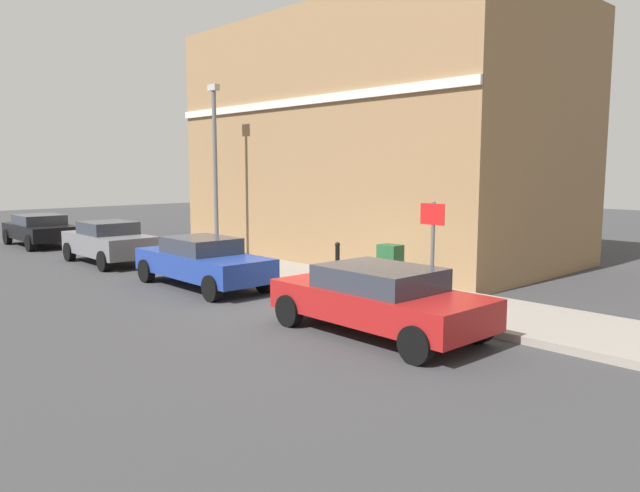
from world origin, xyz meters
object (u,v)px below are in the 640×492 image
at_px(bollard_near_cabinet, 337,260).
at_px(street_sign, 432,240).
at_px(car_black, 40,229).
at_px(car_red, 379,298).
at_px(car_grey, 109,242).
at_px(car_blue, 202,261).
at_px(lamppost, 215,164).
at_px(utility_cabinet, 390,270).

xyz_separation_m(bollard_near_cabinet, street_sign, (-1.11, -3.88, 0.96)).
distance_m(car_black, street_sign, 18.34).
bearing_deg(car_red, car_grey, 0.65).
height_order(car_grey, street_sign, street_sign).
bearing_deg(car_blue, lamppost, -37.58).
height_order(car_blue, car_black, car_blue).
xyz_separation_m(car_grey, utility_cabinet, (2.66, -9.88, -0.05)).
height_order(car_black, lamppost, lamppost).
distance_m(car_red, car_blue, 6.26).
bearing_deg(bollard_near_cabinet, car_black, 101.06).
xyz_separation_m(car_red, utility_cabinet, (2.73, 2.02, -0.02)).
height_order(car_red, lamppost, lamppost).
bearing_deg(street_sign, car_red, -178.56).
bearing_deg(utility_cabinet, lamppost, 88.91).
xyz_separation_m(utility_cabinet, bollard_near_cabinet, (0.10, 1.91, 0.02)).
relative_size(car_grey, street_sign, 1.73).
bearing_deg(car_grey, street_sign, -171.07).
bearing_deg(street_sign, bollard_near_cabinet, 73.99).
bearing_deg(utility_cabinet, car_red, -143.54).
relative_size(car_blue, lamppost, 0.79).
relative_size(utility_cabinet, street_sign, 0.50).
xyz_separation_m(bollard_near_cabinet, lamppost, (0.05, 5.81, 2.60)).
bearing_deg(car_black, utility_cabinet, -169.59).
relative_size(car_red, street_sign, 1.88).
height_order(car_red, car_grey, car_grey).
distance_m(car_grey, street_sign, 12.00).
relative_size(car_red, utility_cabinet, 3.76).
bearing_deg(lamppost, car_black, 108.47).
bearing_deg(car_grey, utility_cabinet, -163.91).
bearing_deg(car_grey, lamppost, -126.56).
relative_size(car_red, car_blue, 0.96).
bearing_deg(lamppost, car_blue, -128.63).
height_order(car_blue, lamppost, lamppost).
bearing_deg(utility_cabinet, car_black, 99.45).
bearing_deg(car_grey, car_red, -179.31).
relative_size(car_red, bollard_near_cabinet, 4.17).
distance_m(car_red, car_black, 18.28).
height_order(utility_cabinet, bollard_near_cabinet, utility_cabinet).
bearing_deg(bollard_near_cabinet, utility_cabinet, -93.00).
relative_size(street_sign, lamppost, 0.40).
xyz_separation_m(car_red, car_grey, (0.07, 11.90, 0.03)).
relative_size(bollard_near_cabinet, lamppost, 0.18).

